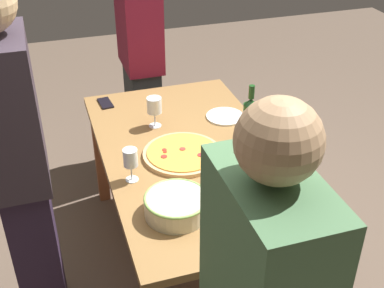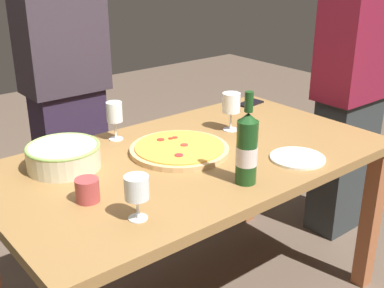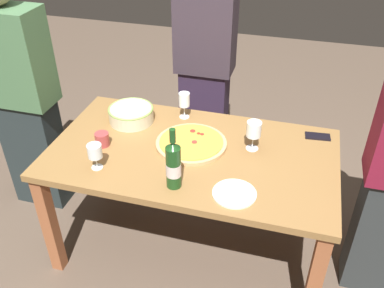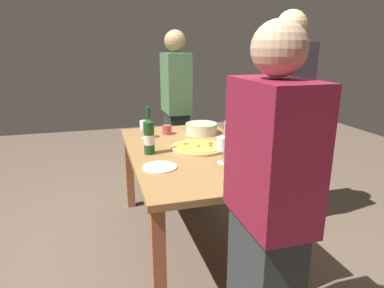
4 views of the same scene
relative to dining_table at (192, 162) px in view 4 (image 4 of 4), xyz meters
name	(u,v)px [view 4 (image 4 of 4)]	position (x,y,z in m)	size (l,w,h in m)	color
ground_plane	(192,241)	(0.00, 0.00, -0.66)	(8.00, 8.00, 0.00)	brown
dining_table	(192,162)	(0.00, 0.00, 0.00)	(1.60, 0.90, 0.75)	olive
pizza	(199,147)	(-0.02, 0.06, 0.11)	(0.41, 0.41, 0.03)	tan
serving_bowl	(201,128)	(-0.45, 0.21, 0.14)	(0.28, 0.28, 0.09)	beige
wine_bottle	(149,136)	(-0.01, -0.31, 0.22)	(0.08, 0.08, 0.33)	#1A461B
wine_glass_near_pizza	(223,145)	(0.32, 0.11, 0.21)	(0.08, 0.08, 0.17)	white
wine_glass_by_bottle	(144,126)	(-0.44, -0.28, 0.20)	(0.08, 0.08, 0.14)	white
wine_glass_far_left	(229,127)	(-0.15, 0.34, 0.21)	(0.07, 0.07, 0.17)	white
cup_amber	(167,130)	(-0.51, -0.08, 0.13)	(0.08, 0.08, 0.08)	#A94141
side_plate	(160,167)	(0.30, -0.29, 0.10)	(0.22, 0.22, 0.01)	white
cell_phone	(281,178)	(0.67, 0.34, 0.10)	(0.07, 0.14, 0.01)	black
person_host	(284,120)	(-0.14, 0.83, 0.24)	(0.40, 0.24, 1.75)	#2C1F35
person_guest_left	(176,110)	(-1.18, 0.16, 0.17)	(0.43, 0.24, 1.64)	#242E30
person_guest_right	(268,215)	(1.11, 0.01, 0.14)	(0.42, 0.24, 1.58)	#2E3335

